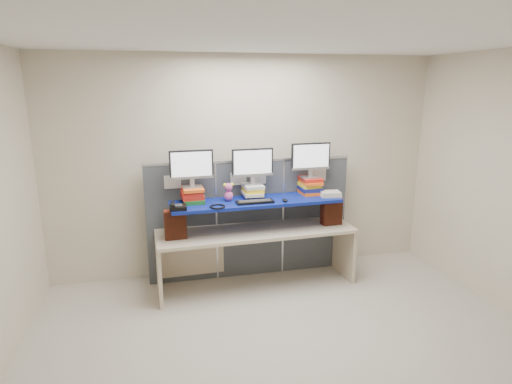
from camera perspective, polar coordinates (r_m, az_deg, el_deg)
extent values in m
cube|color=beige|center=(3.64, 5.21, -2.34)|extent=(5.00, 4.00, 2.80)
cube|color=beige|center=(4.26, 4.76, -20.68)|extent=(5.00, 4.00, 0.01)
cube|color=white|center=(3.51, 5.75, 20.08)|extent=(5.00, 4.00, 0.01)
cube|color=#3F434A|center=(5.37, -9.91, -4.29)|extent=(0.85, 0.05, 1.50)
cube|color=#3F434A|center=(5.48, -0.81, -3.69)|extent=(0.85, 0.05, 1.50)
cube|color=#3F434A|center=(5.72, 7.72, -3.05)|extent=(0.85, 0.05, 1.50)
cube|color=#BBBDC2|center=(5.29, -0.84, 4.22)|extent=(2.60, 0.06, 0.03)
cube|color=silver|center=(5.19, -11.07, 1.32)|extent=(0.20, 0.00, 0.16)
cube|color=silver|center=(5.27, -2.35, 1.79)|extent=(0.20, 0.00, 0.16)
cube|color=silver|center=(5.32, 0.29, 1.93)|extent=(0.20, 0.00, 0.16)
cube|color=silver|center=(5.56, 8.33, 2.31)|extent=(0.20, 0.00, 0.16)
cube|color=beige|center=(5.20, 0.00, -5.22)|extent=(2.41, 0.78, 0.04)
cube|color=beige|center=(5.17, -12.82, -10.03)|extent=(0.06, 0.65, 0.68)
cube|color=beige|center=(5.73, 11.47, -7.50)|extent=(0.06, 0.65, 0.68)
cube|color=maroon|center=(4.93, -10.71, -4.27)|extent=(0.25, 0.14, 0.33)
cube|color=maroon|center=(5.42, 10.02, -2.56)|extent=(0.25, 0.14, 0.33)
cube|color=navy|center=(5.08, 0.00, -1.29)|extent=(2.04, 0.58, 0.04)
cube|color=#1A6321|center=(5.05, -8.30, -1.08)|extent=(0.24, 0.30, 0.05)
cube|color=red|center=(5.04, -8.49, -0.56)|extent=(0.26, 0.29, 0.05)
cube|color=red|center=(5.03, -8.57, -0.05)|extent=(0.24, 0.27, 0.05)
cube|color=orange|center=(5.02, -8.42, 0.42)|extent=(0.24, 0.29, 0.03)
cube|color=navy|center=(5.20, -0.36, -0.52)|extent=(0.24, 0.30, 0.04)
cube|color=silver|center=(5.16, -0.49, -0.19)|extent=(0.23, 0.27, 0.04)
cube|color=yellow|center=(5.17, -0.43, 0.34)|extent=(0.23, 0.28, 0.05)
cube|color=silver|center=(5.16, -0.43, 0.81)|extent=(0.24, 0.29, 0.04)
cube|color=orange|center=(5.41, 7.16, -0.03)|extent=(0.24, 0.28, 0.04)
cube|color=navy|center=(5.41, 7.18, 0.46)|extent=(0.24, 0.29, 0.05)
cube|color=yellow|center=(5.40, 7.13, 0.95)|extent=(0.23, 0.29, 0.04)
cube|color=orange|center=(5.38, 7.32, 1.30)|extent=(0.23, 0.29, 0.03)
cube|color=red|center=(5.39, 7.27, 1.73)|extent=(0.24, 0.29, 0.04)
cube|color=#939297|center=(5.01, -8.50, 0.70)|extent=(0.23, 0.15, 0.02)
cube|color=#939297|center=(5.00, -8.52, 1.29)|extent=(0.05, 0.04, 0.09)
cube|color=black|center=(4.96, -8.61, 3.66)|extent=(0.50, 0.05, 0.33)
cube|color=silver|center=(4.94, -8.59, 3.62)|extent=(0.46, 0.02, 0.29)
cube|color=#939297|center=(5.15, -0.46, 1.09)|extent=(0.23, 0.15, 0.02)
cube|color=#939297|center=(5.13, -0.46, 1.66)|extent=(0.05, 0.04, 0.09)
cube|color=black|center=(5.09, -0.47, 3.97)|extent=(0.50, 0.05, 0.33)
cube|color=silver|center=(5.07, -0.42, 3.94)|extent=(0.46, 0.02, 0.29)
cube|color=#939297|center=(5.37, 7.22, 1.99)|extent=(0.23, 0.15, 0.02)
cube|color=#939297|center=(5.36, 7.23, 2.54)|extent=(0.05, 0.04, 0.09)
cube|color=black|center=(5.32, 7.30, 4.76)|extent=(0.50, 0.05, 0.33)
cube|color=silver|center=(5.30, 7.38, 4.72)|extent=(0.46, 0.02, 0.29)
cube|color=black|center=(4.96, -0.16, -1.32)|extent=(0.44, 0.15, 0.02)
cube|color=#2C2C2E|center=(4.96, -0.16, -1.16)|extent=(0.38, 0.10, 0.00)
ellipsoid|color=black|center=(5.03, 3.89, -1.10)|extent=(0.08, 0.11, 0.03)
cube|color=black|center=(4.78, -10.36, -2.05)|extent=(0.19, 0.17, 0.05)
cube|color=#2C2C2E|center=(4.77, -10.37, -1.74)|extent=(0.09, 0.09, 0.01)
cube|color=black|center=(4.76, -11.04, -1.63)|extent=(0.04, 0.17, 0.03)
torus|color=black|center=(4.80, -5.16, -1.93)|extent=(0.23, 0.23, 0.02)
ellipsoid|color=#D65195|center=(5.04, -3.67, -0.53)|extent=(0.10, 0.09, 0.12)
sphere|color=#D65195|center=(5.02, -3.69, 0.65)|extent=(0.09, 0.09, 0.09)
sphere|color=yellow|center=(5.00, -4.18, 0.94)|extent=(0.04, 0.04, 0.04)
sphere|color=yellow|center=(5.02, -3.21, 1.00)|extent=(0.04, 0.04, 0.04)
cube|color=beige|center=(5.33, 9.87, -0.40)|extent=(0.27, 0.23, 0.03)
cube|color=beige|center=(5.33, 9.88, -0.09)|extent=(0.26, 0.22, 0.03)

